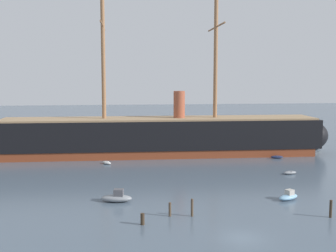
# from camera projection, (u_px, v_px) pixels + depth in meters

# --- Properties ---
(ground_plane) EXTENTS (400.00, 400.00, 0.00)m
(ground_plane) POSITION_uv_depth(u_px,v_px,m) (242.00, 238.00, 42.11)
(ground_plane) COLOR #4C5B6B
(tall_ship) EXTENTS (75.56, 15.62, 36.34)m
(tall_ship) POSITION_uv_depth(u_px,v_px,m) (160.00, 136.00, 85.94)
(tall_ship) COLOR brown
(tall_ship) RESTS_ON ground
(motorboat_foreground_left) EXTENTS (4.09, 2.22, 1.63)m
(motorboat_foreground_left) POSITION_uv_depth(u_px,v_px,m) (117.00, 197.00, 54.30)
(motorboat_foreground_left) COLOR gray
(motorboat_foreground_left) RESTS_ON ground
(motorboat_foreground_right) EXTENTS (3.36, 2.56, 1.31)m
(motorboat_foreground_right) POSITION_uv_depth(u_px,v_px,m) (289.00, 196.00, 55.19)
(motorboat_foreground_right) COLOR #7FB2D6
(motorboat_foreground_right) RESTS_ON ground
(dinghy_mid_right) EXTENTS (2.39, 1.42, 0.53)m
(dinghy_mid_right) POSITION_uv_depth(u_px,v_px,m) (290.00, 173.00, 69.59)
(dinghy_mid_right) COLOR gray
(dinghy_mid_right) RESTS_ON ground
(dinghy_alongside_bow) EXTENTS (2.05, 2.31, 0.51)m
(dinghy_alongside_bow) POSITION_uv_depth(u_px,v_px,m) (107.00, 163.00, 77.61)
(dinghy_alongside_bow) COLOR silver
(dinghy_alongside_bow) RESTS_ON ground
(dinghy_alongside_stern) EXTENTS (2.44, 1.31, 0.55)m
(dinghy_alongside_stern) POSITION_uv_depth(u_px,v_px,m) (277.00, 157.00, 82.98)
(dinghy_alongside_stern) COLOR #1E284C
(dinghy_alongside_stern) RESTS_ON ground
(sailboat_far_left) EXTENTS (4.04, 3.15, 5.23)m
(sailboat_far_left) POSITION_uv_depth(u_px,v_px,m) (47.00, 149.00, 90.72)
(sailboat_far_left) COLOR orange
(sailboat_far_left) RESTS_ON ground
(motorboat_far_right) EXTENTS (4.68, 4.48, 1.92)m
(motorboat_far_right) POSITION_uv_depth(u_px,v_px,m) (311.00, 145.00, 94.90)
(motorboat_far_right) COLOR silver
(motorboat_far_right) RESTS_ON ground
(mooring_piling_nearest) EXTENTS (0.31, 0.31, 1.99)m
(mooring_piling_nearest) POSITION_uv_depth(u_px,v_px,m) (331.00, 209.00, 48.25)
(mooring_piling_nearest) COLOR #382B1E
(mooring_piling_nearest) RESTS_ON ground
(mooring_piling_left_pair) EXTENTS (0.43, 0.43, 1.23)m
(mooring_piling_left_pair) POSITION_uv_depth(u_px,v_px,m) (143.00, 219.00, 45.93)
(mooring_piling_left_pair) COLOR #382B1E
(mooring_piling_left_pair) RESTS_ON ground
(mooring_piling_right_pair) EXTENTS (0.30, 0.30, 1.58)m
(mooring_piling_right_pair) POSITION_uv_depth(u_px,v_px,m) (170.00, 209.00, 48.68)
(mooring_piling_right_pair) COLOR #4C3D2D
(mooring_piling_right_pair) RESTS_ON ground
(mooring_piling_midwater) EXTENTS (0.29, 0.29, 2.02)m
(mooring_piling_midwater) POSITION_uv_depth(u_px,v_px,m) (192.00, 208.00, 48.62)
(mooring_piling_midwater) COLOR #4C3D2D
(mooring_piling_midwater) RESTS_ON ground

